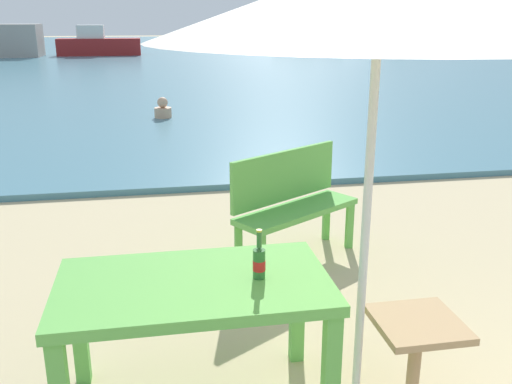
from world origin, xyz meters
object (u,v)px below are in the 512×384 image
patio_umbrella (380,0)px  boat_ferry (307,41)px  swimmer_person (163,110)px  boat_tanker (98,44)px  side_table_wood (415,351)px  boat_barge (400,37)px  picnic_table_green (194,300)px  beer_bottle_amber (259,261)px  bench_green_left (292,199)px

patio_umbrella → boat_ferry: size_ratio=0.58×
swimmer_person → boat_tanker: bearing=98.4°
side_table_wood → boat_barge: size_ratio=0.13×
picnic_table_green → swimmer_person: size_ratio=3.41×
side_table_wood → boat_ferry: bearing=76.0°
beer_bottle_amber → bench_green_left: (0.64, 1.89, -0.31)m
patio_umbrella → swimmer_person: size_ratio=5.61×
picnic_table_green → bench_green_left: size_ratio=1.16×
beer_bottle_amber → side_table_wood: size_ratio=0.49×
boat_tanker → boat_ferry: size_ratio=1.02×
bench_green_left → swimmer_person: 7.02m
bench_green_left → boat_ferry: size_ratio=0.30×
patio_umbrella → side_table_wood: (0.29, -0.08, -1.76)m
side_table_wood → picnic_table_green: bearing=169.0°
picnic_table_green → patio_umbrella: (0.85, -0.14, 1.47)m
swimmer_person → boat_barge: boat_barge is taller
patio_umbrella → beer_bottle_amber: bearing=167.2°
picnic_table_green → boat_tanker: boat_tanker is taller
beer_bottle_amber → boat_barge: 37.86m
beer_bottle_amber → boat_ferry: size_ratio=0.07×
swimmer_person → boat_tanker: (-2.80, 19.04, 0.38)m
boat_ferry → side_table_wood: bearing=-104.0°
patio_umbrella → side_table_wood: bearing=-15.0°
beer_bottle_amber → boat_ferry: 31.07m
patio_umbrella → bench_green_left: (0.12, 2.01, -1.58)m
picnic_table_green → boat_ferry: 31.13m
bench_green_left → boat_ferry: (7.70, 28.04, 0.06)m
beer_bottle_amber → swimmer_person: beer_bottle_amber is taller
swimmer_person → boat_ferry: size_ratio=0.10×
bench_green_left → boat_ferry: bearing=74.6°
boat_ferry → picnic_table_green: bearing=-106.2°
picnic_table_green → boat_tanker: size_ratio=0.34×
boat_tanker → boat_ferry: 11.65m
picnic_table_green → patio_umbrella: bearing=-9.6°
boat_barge → boat_ferry: (-7.68, -4.38, -0.01)m
boat_tanker → boat_ferry: (11.46, 2.05, -0.01)m
beer_bottle_amber → boat_tanker: 28.05m
beer_bottle_amber → patio_umbrella: (0.52, -0.12, 1.26)m
bench_green_left → swimmer_person: bearing=97.9°
picnic_table_green → boat_ferry: bearing=73.8°
patio_umbrella → boat_barge: bearing=65.7°
picnic_table_green → boat_barge: bearing=64.5°
bench_green_left → swimmer_person: bench_green_left is taller
bench_green_left → swimmer_person: (-0.96, 6.94, -0.30)m
bench_green_left → boat_ferry: boat_ferry is taller
patio_umbrella → swimmer_person: (-0.84, 8.95, -1.88)m
swimmer_person → side_table_wood: bearing=-82.9°
picnic_table_green → bench_green_left: (0.97, 1.86, -0.11)m
swimmer_person → picnic_table_green: bearing=-90.1°
swimmer_person → boat_barge: size_ratio=0.10×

